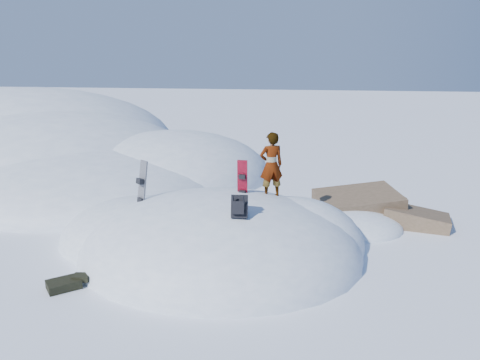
# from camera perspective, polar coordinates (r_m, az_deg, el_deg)

# --- Properties ---
(ground) EXTENTS (120.00, 120.00, 0.00)m
(ground) POSITION_cam_1_polar(r_m,az_deg,el_deg) (11.77, -2.52, -8.96)
(ground) COLOR white
(ground) RESTS_ON ground
(snow_mound) EXTENTS (8.00, 6.00, 3.00)m
(snow_mound) POSITION_cam_1_polar(r_m,az_deg,el_deg) (12.02, -3.10, -8.45)
(snow_mound) COLOR white
(snow_mound) RESTS_ON ground
(snow_ridge) EXTENTS (21.50, 18.50, 6.40)m
(snow_ridge) POSITION_cam_1_polar(r_m,az_deg,el_deg) (24.46, -22.19, 2.52)
(snow_ridge) COLOR white
(snow_ridge) RESTS_ON ground
(rock_outcrop) EXTENTS (4.68, 4.41, 1.68)m
(rock_outcrop) POSITION_cam_1_polar(r_m,az_deg,el_deg) (14.43, 14.67, -4.82)
(rock_outcrop) COLOR brown
(rock_outcrop) RESTS_ON ground
(snowboard_red) EXTENTS (0.26, 0.15, 1.37)m
(snowboard_red) POSITION_cam_1_polar(r_m,az_deg,el_deg) (11.66, 0.29, -0.76)
(snowboard_red) COLOR red
(snowboard_red) RESTS_ON snow_mound
(snowboard_dark) EXTENTS (0.43, 0.42, 1.69)m
(snowboard_dark) POSITION_cam_1_polar(r_m,az_deg,el_deg) (12.18, -11.94, -1.54)
(snowboard_dark) COLOR black
(snowboard_dark) RESTS_ON snow_mound
(backpack) EXTENTS (0.40, 0.48, 0.60)m
(backpack) POSITION_cam_1_polar(r_m,az_deg,el_deg) (10.15, -0.08, -3.25)
(backpack) COLOR black
(backpack) RESTS_ON snow_mound
(gear_pile) EXTENTS (0.90, 0.78, 0.23)m
(gear_pile) POSITION_cam_1_polar(r_m,az_deg,el_deg) (10.74, -20.37, -11.70)
(gear_pile) COLOR black
(gear_pile) RESTS_ON ground
(person) EXTENTS (0.72, 0.62, 1.68)m
(person) POSITION_cam_1_polar(r_m,az_deg,el_deg) (11.78, 3.83, 1.82)
(person) COLOR slate
(person) RESTS_ON snow_mound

